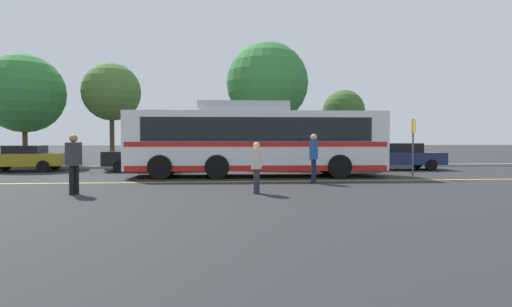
{
  "coord_description": "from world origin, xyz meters",
  "views": [
    {
      "loc": [
        -2.64,
        -17.7,
        1.6
      ],
      "look_at": [
        -1.1,
        -0.19,
        1.01
      ],
      "focal_mm": 28.0,
      "sensor_mm": 36.0,
      "label": 1
    }
  ],
  "objects": [
    {
      "name": "parked_car_1",
      "position": [
        -6.23,
        3.41,
        0.79
      ],
      "size": [
        4.73,
        1.92,
        1.59
      ],
      "rotation": [
        0.0,
        0.0,
        -1.57
      ],
      "color": "black",
      "rests_on": "ground_plane"
    },
    {
      "name": "pedestrian_2",
      "position": [
        -6.94,
        -5.63,
        1.01
      ],
      "size": [
        0.4,
        0.47,
        1.77
      ],
      "rotation": [
        0.0,
        0.0,
        1.04
      ],
      "color": "black",
      "rests_on": "ground_plane"
    },
    {
      "name": "ground_plane",
      "position": [
        0.0,
        0.0,
        0.0
      ],
      "size": [
        220.0,
        220.0,
        0.0
      ],
      "primitive_type": "plane",
      "color": "#262628"
    },
    {
      "name": "pedestrian_1",
      "position": [
        0.79,
        -3.17,
        1.06
      ],
      "size": [
        0.39,
        0.47,
        1.83
      ],
      "rotation": [
        0.0,
        0.0,
        1.1
      ],
      "color": "#191E38",
      "rests_on": "ground_plane"
    },
    {
      "name": "parked_car_2",
      "position": [
        0.5,
        3.45,
        0.73
      ],
      "size": [
        4.1,
        1.93,
        1.45
      ],
      "rotation": [
        0.0,
        0.0,
        -1.6
      ],
      "color": "olive",
      "rests_on": "ground_plane"
    },
    {
      "name": "parked_car_0",
      "position": [
        -12.71,
        3.65,
        0.69
      ],
      "size": [
        4.09,
        2.21,
        1.33
      ],
      "rotation": [
        0.0,
        0.0,
        1.66
      ],
      "color": "olive",
      "rests_on": "ground_plane"
    },
    {
      "name": "parked_car_3",
      "position": [
        6.99,
        3.25,
        0.73
      ],
      "size": [
        4.74,
        2.32,
        1.44
      ],
      "rotation": [
        0.0,
        0.0,
        1.49
      ],
      "color": "navy",
      "rests_on": "ground_plane"
    },
    {
      "name": "lane_strip_0",
      "position": [
        -1.1,
        -2.39,
        0.0
      ],
      "size": [
        31.04,
        0.2,
        0.01
      ],
      "primitive_type": "cube",
      "rotation": [
        0.0,
        0.0,
        1.57
      ],
      "color": "gold",
      "rests_on": "ground_plane"
    },
    {
      "name": "tree_3",
      "position": [
        -14.25,
        7.1,
        4.37
      ],
      "size": [
        4.64,
        4.64,
        6.69
      ],
      "color": "#513823",
      "rests_on": "ground_plane"
    },
    {
      "name": "curb_strip",
      "position": [
        -1.1,
        5.35,
        0.07
      ],
      "size": [
        39.04,
        0.36,
        0.15
      ],
      "primitive_type": "cube",
      "color": "#99999E",
      "rests_on": "ground_plane"
    },
    {
      "name": "pedestrian_0",
      "position": [
        -1.58,
        -5.86,
        0.87
      ],
      "size": [
        0.35,
        0.47,
        1.54
      ],
      "rotation": [
        0.0,
        0.0,
        4.37
      ],
      "color": "#2D2D33",
      "rests_on": "ground_plane"
    },
    {
      "name": "bus_stop_sign",
      "position": [
        5.52,
        -1.36,
        1.58
      ],
      "size": [
        0.07,
        0.4,
        2.51
      ],
      "rotation": [
        0.0,
        0.0,
        -1.61
      ],
      "color": "#59595E",
      "rests_on": "ground_plane"
    },
    {
      "name": "tree_0",
      "position": [
        -9.37,
        7.69,
        4.57
      ],
      "size": [
        3.55,
        3.55,
        6.36
      ],
      "color": "#513823",
      "rests_on": "ground_plane"
    },
    {
      "name": "tree_1",
      "position": [
        0.24,
        7.07,
        5.14
      ],
      "size": [
        5.07,
        5.07,
        7.68
      ],
      "color": "#513823",
      "rests_on": "ground_plane"
    },
    {
      "name": "transit_bus",
      "position": [
        -1.12,
        -0.19,
        1.63
      ],
      "size": [
        11.44,
        2.99,
        3.25
      ],
      "rotation": [
        0.0,
        0.0,
        -1.61
      ],
      "color": "white",
      "rests_on": "ground_plane"
    },
    {
      "name": "tree_2",
      "position": [
        5.59,
        8.56,
        3.56
      ],
      "size": [
        2.81,
        2.81,
        4.98
      ],
      "color": "#513823",
      "rests_on": "ground_plane"
    }
  ]
}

